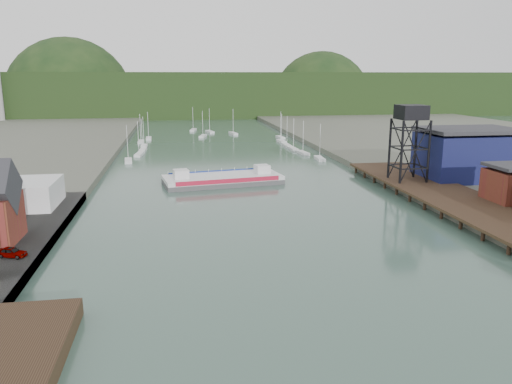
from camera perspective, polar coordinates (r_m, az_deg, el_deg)
name	(u,v)px	position (r m, az deg, el deg)	size (l,w,h in m)	color
ground	(333,339)	(49.38, 8.74, -16.24)	(600.00, 600.00, 0.00)	#334F45
west_stage	(3,357)	(49.32, -26.94, -16.48)	(10.00, 18.00, 1.80)	black
east_pier	(447,195)	(102.18, 20.98, -0.28)	(14.00, 70.00, 2.45)	black
white_shed	(4,194)	(97.78, -26.86, -0.24)	(18.00, 12.00, 4.50)	silver
lift_tower	(411,117)	(110.54, 17.30, 8.18)	(6.50, 6.50, 16.00)	black
blue_shed	(468,154)	(120.54, 23.03, 3.98)	(20.50, 14.50, 11.30)	#0E0E3D
marina_sailboats	(215,143)	(181.36, -4.68, 5.59)	(57.71, 92.65, 0.90)	silver
distant_hills	(189,97)	(342.56, -7.62, 10.76)	(500.00, 120.00, 80.00)	black
chain_ferry	(223,179)	(114.11, -3.83, 1.49)	(27.76, 14.59, 3.81)	#4C4C4E
car_west_a	(12,252)	(70.95, -26.15, -6.19)	(1.54, 3.83, 1.30)	#999999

